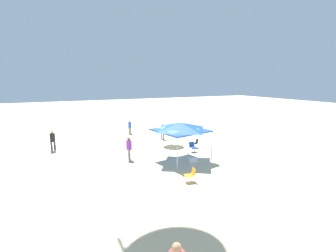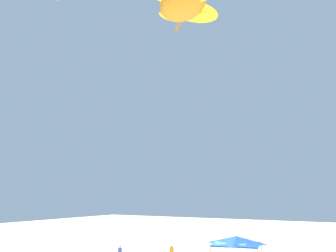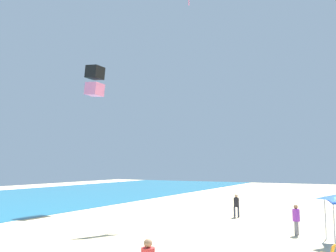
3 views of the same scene
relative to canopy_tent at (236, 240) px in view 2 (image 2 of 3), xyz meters
name	(u,v)px [view 2 (image 2 of 3)]	position (x,y,z in m)	size (l,w,h in m)	color
canopy_tent	(236,240)	(0.00, 0.00, 0.00)	(4.07, 4.06, 2.91)	#B7B7BC
beach_umbrella	(195,246)	(4.12, -1.14, -0.79)	(1.94, 1.95, 2.08)	silver
kite_turtle_orange	(183,3)	(-1.18, 10.88, 14.10)	(4.33, 4.37, 1.76)	orange
kite_delta_yellow	(194,8)	(1.18, 4.52, 17.64)	(4.17, 4.11, 3.30)	yellow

